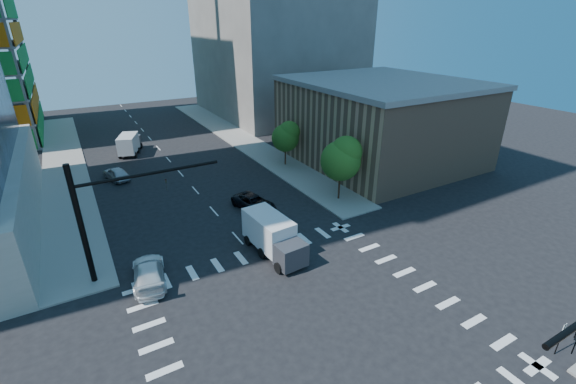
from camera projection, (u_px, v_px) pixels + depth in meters
ground at (313, 323)px, 24.32m from camera, size 160.00×160.00×0.00m
road_markings at (313, 323)px, 24.32m from camera, size 20.00×20.00×0.01m
sidewalk_ne at (241, 139)px, 61.61m from camera, size 5.00×60.00×0.15m
sidewalk_nw at (64, 166)px, 50.22m from camera, size 5.00×60.00×0.15m
commercial_building at (380, 121)px, 50.93m from camera, size 20.50×22.50×10.60m
bg_building_ne at (275, 40)px, 74.38m from camera, size 24.00×30.00×28.00m
signal_mast_nw at (103, 210)px, 26.61m from camera, size 10.20×0.40×9.00m
tree_south at (342, 158)px, 39.15m from camera, size 4.16×4.16×6.82m
tree_north at (287, 136)px, 49.06m from camera, size 3.54×3.52×5.78m
no_parking_sign at (561, 336)px, 21.52m from camera, size 0.30×0.06×2.20m
car_nb_far at (254, 203)px, 38.70m from camera, size 3.55×5.57×1.43m
car_sb_near at (149, 273)px, 27.86m from camera, size 3.06×5.72×1.58m
car_sb_mid at (116, 173)px, 45.94m from camera, size 2.96×4.83×1.54m
box_truck_near at (275, 240)px, 30.87m from camera, size 2.96×6.12×3.12m
box_truck_far at (130, 145)px, 54.92m from camera, size 4.08×5.89×2.85m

